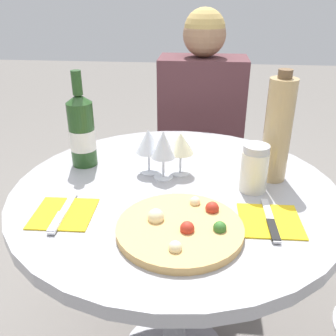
{
  "coord_description": "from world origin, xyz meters",
  "views": [
    {
      "loc": [
        0.07,
        -0.95,
        1.25
      ],
      "look_at": [
        -0.01,
        -0.08,
        0.83
      ],
      "focal_mm": 40.0,
      "sensor_mm": 36.0,
      "label": 1
    }
  ],
  "objects_px": {
    "seated_diner": "(199,158)",
    "pizza_large": "(181,228)",
    "chair_behind_diner": "(199,161)",
    "dining_table": "(175,221)",
    "wine_bottle": "(82,131)",
    "tall_carafe": "(278,130)"
  },
  "relations": [
    {
      "from": "chair_behind_diner",
      "to": "pizza_large",
      "type": "relative_size",
      "value": 3.04
    },
    {
      "from": "wine_bottle",
      "to": "tall_carafe",
      "type": "height_order",
      "value": "tall_carafe"
    },
    {
      "from": "chair_behind_diner",
      "to": "tall_carafe",
      "type": "relative_size",
      "value": 2.81
    },
    {
      "from": "chair_behind_diner",
      "to": "seated_diner",
      "type": "xyz_separation_m",
      "value": [
        -0.0,
        -0.15,
        0.08
      ]
    },
    {
      "from": "seated_diner",
      "to": "chair_behind_diner",
      "type": "bearing_deg",
      "value": -90.0
    },
    {
      "from": "dining_table",
      "to": "wine_bottle",
      "type": "height_order",
      "value": "wine_bottle"
    },
    {
      "from": "seated_diner",
      "to": "wine_bottle",
      "type": "relative_size",
      "value": 3.88
    },
    {
      "from": "pizza_large",
      "to": "wine_bottle",
      "type": "xyz_separation_m",
      "value": [
        -0.34,
        0.35,
        0.1
      ]
    },
    {
      "from": "wine_bottle",
      "to": "tall_carafe",
      "type": "relative_size",
      "value": 0.93
    },
    {
      "from": "pizza_large",
      "to": "tall_carafe",
      "type": "height_order",
      "value": "tall_carafe"
    },
    {
      "from": "chair_behind_diner",
      "to": "tall_carafe",
      "type": "distance_m",
      "value": 0.87
    },
    {
      "from": "seated_diner",
      "to": "wine_bottle",
      "type": "bearing_deg",
      "value": 55.24
    },
    {
      "from": "dining_table",
      "to": "pizza_large",
      "type": "height_order",
      "value": "pizza_large"
    },
    {
      "from": "pizza_large",
      "to": "tall_carafe",
      "type": "bearing_deg",
      "value": 50.09
    },
    {
      "from": "pizza_large",
      "to": "tall_carafe",
      "type": "relative_size",
      "value": 0.92
    },
    {
      "from": "chair_behind_diner",
      "to": "wine_bottle",
      "type": "height_order",
      "value": "wine_bottle"
    },
    {
      "from": "pizza_large",
      "to": "chair_behind_diner",
      "type": "bearing_deg",
      "value": 88.25
    },
    {
      "from": "pizza_large",
      "to": "tall_carafe",
      "type": "distance_m",
      "value": 0.42
    },
    {
      "from": "tall_carafe",
      "to": "wine_bottle",
      "type": "bearing_deg",
      "value": 176.01
    },
    {
      "from": "wine_bottle",
      "to": "pizza_large",
      "type": "bearing_deg",
      "value": -45.86
    },
    {
      "from": "seated_diner",
      "to": "pizza_large",
      "type": "height_order",
      "value": "seated_diner"
    },
    {
      "from": "dining_table",
      "to": "seated_diner",
      "type": "bearing_deg",
      "value": 84.73
    }
  ]
}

